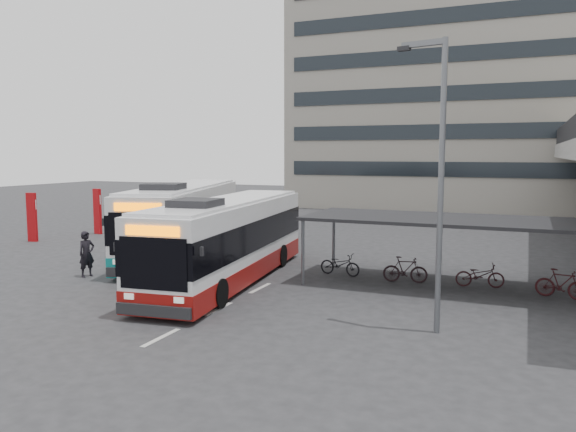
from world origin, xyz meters
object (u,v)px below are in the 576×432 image
at_px(pedestrian, 87,254).
at_px(lamp_post, 438,168).
at_px(bus_teal, 185,220).
at_px(bus_main, 229,241).

height_order(pedestrian, lamp_post, lamp_post).
bearing_deg(bus_teal, pedestrian, -116.08).
bearing_deg(pedestrian, bus_teal, 8.73).
distance_m(bus_main, lamp_post, 9.29).
height_order(bus_teal, pedestrian, bus_teal).
bearing_deg(lamp_post, bus_teal, 161.67).
xyz_separation_m(pedestrian, lamp_post, (13.76, -1.67, 3.58)).
distance_m(bus_main, pedestrian, 5.81).
xyz_separation_m(bus_main, pedestrian, (-5.56, -1.56, -0.66)).
bearing_deg(bus_main, lamp_post, -28.69).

